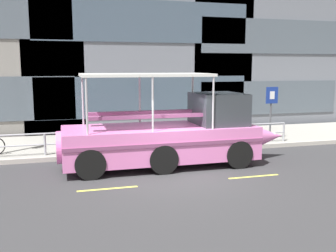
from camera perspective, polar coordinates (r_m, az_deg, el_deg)
name	(u,v)px	position (r m, az deg, el deg)	size (l,w,h in m)	color
ground_plane	(177,175)	(12.92, 1.32, -7.31)	(120.00, 120.00, 0.00)	#333335
sidewalk	(143,141)	(18.19, -3.81, -2.30)	(32.00, 4.80, 0.18)	#99968E
curb_edge	(155,153)	(15.81, -1.96, -3.98)	(32.00, 0.18, 0.18)	#B2ADA3
lane_centreline	(185,182)	(12.16, 2.48, -8.35)	(25.80, 0.12, 0.01)	#DBD64C
curb_guardrail	(150,135)	(15.97, -2.63, -1.33)	(12.68, 0.09, 0.88)	#9EA0A8
parking_sign	(271,104)	(18.40, 15.10, 3.15)	(0.60, 0.12, 2.49)	#4C4F54
duck_tour_boat	(174,135)	(14.08, 0.85, -1.36)	(8.65, 2.54, 3.35)	pink
pedestrian_near_bow	(221,122)	(17.60, 7.87, 0.57)	(0.32, 0.34, 1.51)	black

